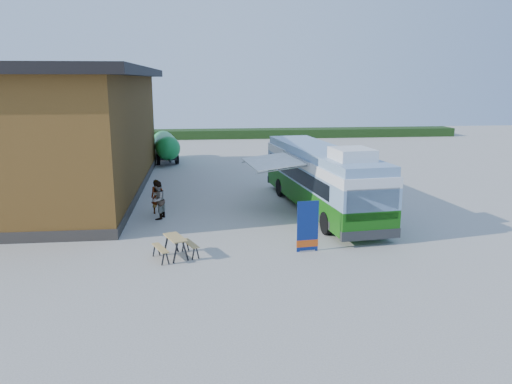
{
  "coord_description": "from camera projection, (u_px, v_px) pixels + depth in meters",
  "views": [
    {
      "loc": [
        -2.81,
        -21.16,
        6.81
      ],
      "look_at": [
        -0.15,
        2.56,
        1.4
      ],
      "focal_mm": 35.0,
      "sensor_mm": 36.0,
      "label": 1
    }
  ],
  "objects": [
    {
      "name": "ground",
      "position": [
        266.0,
        235.0,
        22.32
      ],
      "size": [
        100.0,
        100.0,
        0.0
      ],
      "primitive_type": "plane",
      "color": "#BCB7AD",
      "rests_on": "ground"
    },
    {
      "name": "barn",
      "position": [
        72.0,
        134.0,
        30.08
      ],
      "size": [
        9.6,
        21.2,
        7.5
      ],
      "color": "brown",
      "rests_on": "ground"
    },
    {
      "name": "awning",
      "position": [
        276.0,
        159.0,
        25.64
      ],
      "size": [
        3.03,
        4.4,
        0.52
      ],
      "rotation": [
        0.0,
        0.0,
        0.11
      ],
      "color": "white",
      "rests_on": "ground"
    },
    {
      "name": "hedge",
      "position": [
        290.0,
        133.0,
        59.91
      ],
      "size": [
        40.0,
        3.0,
        1.0
      ],
      "primitive_type": "cube",
      "color": "#264419",
      "rests_on": "ground"
    },
    {
      "name": "picnic_table",
      "position": [
        175.0,
        242.0,
        19.34
      ],
      "size": [
        1.88,
        1.79,
        0.85
      ],
      "rotation": [
        0.0,
        0.0,
        0.39
      ],
      "color": "tan",
      "rests_on": "ground"
    },
    {
      "name": "person_a",
      "position": [
        157.0,
        197.0,
        25.76
      ],
      "size": [
        0.73,
        0.57,
        1.77
      ],
      "primitive_type": "imported",
      "rotation": [
        0.0,
        0.0,
        0.26
      ],
      "color": "#999999",
      "rests_on": "ground"
    },
    {
      "name": "person_b",
      "position": [
        158.0,
        200.0,
        24.67
      ],
      "size": [
        0.97,
        1.11,
        1.91
      ],
      "primitive_type": "imported",
      "rotation": [
        0.0,
        0.0,
        -1.88
      ],
      "color": "#999999",
      "rests_on": "ground"
    },
    {
      "name": "bus",
      "position": [
        321.0,
        176.0,
        26.14
      ],
      "size": [
        4.0,
        12.66,
        3.83
      ],
      "rotation": [
        0.0,
        0.0,
        0.11
      ],
      "color": "#1F7313",
      "rests_on": "ground"
    },
    {
      "name": "slurry_tanker",
      "position": [
        166.0,
        146.0,
        41.72
      ],
      "size": [
        2.6,
        6.48,
        2.41
      ],
      "rotation": [
        0.0,
        0.0,
        0.16
      ],
      "color": "green",
      "rests_on": "ground"
    },
    {
      "name": "banner",
      "position": [
        308.0,
        231.0,
        20.01
      ],
      "size": [
        0.91,
        0.25,
        2.1
      ],
      "rotation": [
        0.0,
        0.0,
        0.11
      ],
      "color": "navy",
      "rests_on": "ground"
    }
  ]
}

